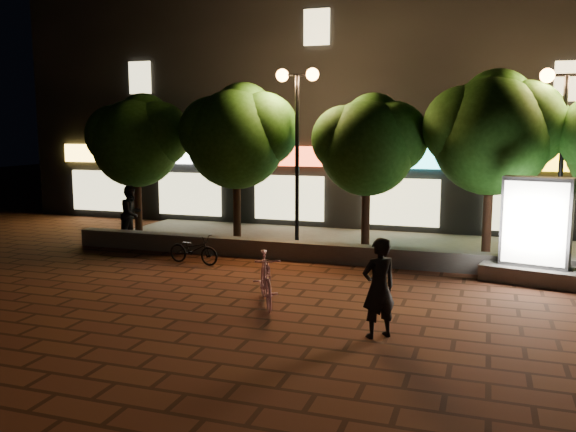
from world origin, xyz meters
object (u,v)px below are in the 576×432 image
at_px(tree_mid, 369,141).
at_px(ad_kiosk, 535,240).
at_px(scooter_parked, 194,249).
at_px(pedestrian, 132,214).
at_px(rider, 379,288).
at_px(tree_left, 239,133).
at_px(scooter_pink, 266,279).
at_px(tree_far_left, 138,137).
at_px(tree_right, 494,129).
at_px(street_lamp_right, 564,115).
at_px(street_lamp_left, 297,112).

xyz_separation_m(tree_mid, ad_kiosk, (4.32, -1.96, -2.22)).
relative_size(scooter_parked, pedestrian, 0.85).
bearing_deg(rider, tree_left, -92.02).
height_order(tree_mid, scooter_parked, tree_mid).
height_order(rider, pedestrian, pedestrian).
bearing_deg(tree_mid, scooter_pink, -99.68).
relative_size(tree_left, rider, 2.80).
height_order(tree_far_left, scooter_pink, tree_far_left).
bearing_deg(tree_far_left, tree_right, 0.00).
xyz_separation_m(scooter_pink, scooter_parked, (-3.14, 2.89, -0.15)).
bearing_deg(pedestrian, scooter_pink, -123.22).
bearing_deg(pedestrian, street_lamp_right, -82.66).
distance_m(scooter_parked, pedestrian, 3.66).
bearing_deg(scooter_parked, pedestrian, 65.96).
bearing_deg(ad_kiosk, tree_left, 166.72).
bearing_deg(pedestrian, tree_left, -69.31).
bearing_deg(scooter_pink, tree_mid, 53.60).
relative_size(street_lamp_right, rider, 2.85).
height_order(street_lamp_right, pedestrian, street_lamp_right).
xyz_separation_m(street_lamp_right, pedestrian, (-12.17, -0.70, -2.93)).
distance_m(tree_mid, street_lamp_left, 2.22).
height_order(street_lamp_left, ad_kiosk, street_lamp_left).
bearing_deg(tree_far_left, street_lamp_right, -1.21).
distance_m(tree_far_left, ad_kiosk, 12.20).
height_order(tree_left, street_lamp_left, street_lamp_left).
xyz_separation_m(ad_kiosk, scooter_pink, (-5.30, -3.75, -0.46)).
distance_m(tree_left, scooter_parked, 4.16).
distance_m(tree_right, ad_kiosk, 3.39).
height_order(street_lamp_left, scooter_parked, street_lamp_left).
height_order(tree_left, ad_kiosk, tree_left).
height_order(tree_right, scooter_parked, tree_right).
distance_m(street_lamp_left, ad_kiosk, 7.26).
bearing_deg(rider, street_lamp_right, -158.34).
relative_size(tree_far_left, rider, 2.65).
distance_m(street_lamp_right, scooter_pink, 8.72).
distance_m(tree_far_left, rider, 11.58).
height_order(tree_left, tree_mid, tree_left).
xyz_separation_m(tree_mid, pedestrian, (-7.22, -0.96, -2.26)).
relative_size(scooter_pink, scooter_parked, 1.20).
bearing_deg(scooter_pink, street_lamp_right, 15.90).
relative_size(tree_far_left, tree_left, 0.95).
height_order(tree_right, street_lamp_right, tree_right).
distance_m(tree_right, scooter_parked, 8.55).
distance_m(ad_kiosk, scooter_pink, 6.51).
bearing_deg(street_lamp_left, rider, -61.55).
bearing_deg(tree_left, street_lamp_left, -7.70).
relative_size(tree_mid, ad_kiosk, 1.82).
distance_m(tree_right, scooter_pink, 7.75).
bearing_deg(tree_far_left, rider, -37.23).
distance_m(tree_mid, tree_right, 3.32).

